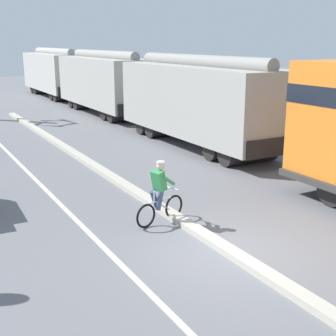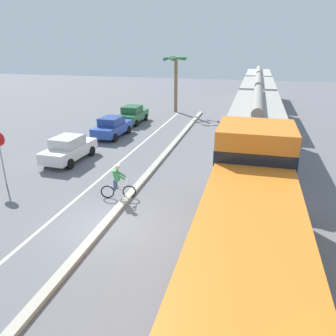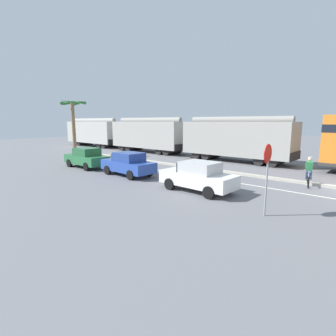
% 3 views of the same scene
% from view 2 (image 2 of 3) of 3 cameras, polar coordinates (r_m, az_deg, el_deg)
% --- Properties ---
extents(ground_plane, '(120.00, 120.00, 0.00)m').
position_cam_2_polar(ground_plane, '(14.08, -10.66, -9.52)').
color(ground_plane, slate).
extents(median_curb, '(0.36, 36.00, 0.16)m').
position_cam_2_polar(median_curb, '(19.07, -3.14, -0.56)').
color(median_curb, '#B2AD9E').
rests_on(median_curb, ground).
extents(lane_stripe, '(0.14, 36.00, 0.01)m').
position_cam_2_polar(lane_stripe, '(19.92, -9.73, -0.12)').
color(lane_stripe, silver).
rests_on(lane_stripe, ground).
extents(locomotive, '(3.10, 11.61, 4.20)m').
position_cam_2_polar(locomotive, '(10.23, 13.89, -10.65)').
color(locomotive, orange).
rests_on(locomotive, ground).
extents(hopper_car_lead, '(2.90, 10.60, 4.18)m').
position_cam_2_polar(hopper_car_lead, '(21.52, 14.92, 6.83)').
color(hopper_car_lead, '#A09D95').
rests_on(hopper_car_lead, ground).
extents(hopper_car_middle, '(2.90, 10.60, 4.18)m').
position_cam_2_polar(hopper_car_middle, '(32.91, 15.18, 11.49)').
color(hopper_car_middle, '#A4A29A').
rests_on(hopper_car_middle, ground).
extents(hopper_car_trailing, '(2.90, 10.60, 4.18)m').
position_cam_2_polar(hopper_car_trailing, '(44.42, 15.32, 13.75)').
color(hopper_car_trailing, '#B0AEA6').
rests_on(hopper_car_trailing, ground).
extents(parked_car_white, '(1.96, 4.26, 1.62)m').
position_cam_2_polar(parked_car_white, '(21.65, -16.86, 3.25)').
color(parked_car_white, silver).
rests_on(parked_car_white, ground).
extents(parked_car_blue, '(1.99, 4.28, 1.62)m').
position_cam_2_polar(parked_car_blue, '(26.67, -9.68, 7.08)').
color(parked_car_blue, '#28479E').
rests_on(parked_car_blue, ground).
extents(parked_car_green, '(1.90, 4.23, 1.62)m').
position_cam_2_polar(parked_car_green, '(31.23, -6.17, 9.26)').
color(parked_car_green, '#286B3D').
rests_on(parked_car_green, ground).
extents(cyclist, '(1.66, 0.61, 1.71)m').
position_cam_2_polar(cyclist, '(15.84, -8.79, -2.52)').
color(cyclist, black).
rests_on(cyclist, ground).
extents(stop_sign, '(0.76, 0.08, 2.88)m').
position_cam_2_polar(stop_sign, '(18.94, -27.24, 3.16)').
color(stop_sign, gray).
rests_on(stop_sign, ground).
extents(palm_tree_near, '(2.70, 2.77, 5.96)m').
position_cam_2_polar(palm_tree_near, '(35.99, 1.42, 16.63)').
color(palm_tree_near, '#846647').
rests_on(palm_tree_near, ground).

